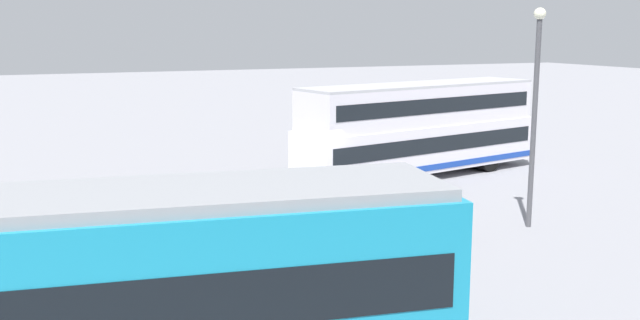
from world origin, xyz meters
TOP-DOWN VIEW (x-y plane):
  - ground_plane at (0.00, 0.00)m, footprint 160.00×160.00m
  - double_decker_bus at (-5.85, -1.93)m, footprint 11.59×4.81m
  - pedestrian_near_railing at (5.39, 3.52)m, footprint 0.37×0.37m
  - pedestrian_crossing at (-1.51, 6.54)m, footprint 0.45×0.45m
  - pedestrian_railing at (5.21, 6.34)m, footprint 9.19×0.14m
  - info_sign at (9.54, 7.33)m, footprint 1.22×0.12m
  - street_lamp at (-4.93, 6.20)m, footprint 0.36×0.36m

SIDE VIEW (x-z plane):
  - ground_plane at x=0.00m, z-range 0.00..0.00m
  - pedestrian_railing at x=5.21m, z-range 0.21..1.29m
  - pedestrian_near_railing at x=5.39m, z-range 0.12..1.72m
  - pedestrian_crossing at x=-1.51m, z-range 0.12..1.73m
  - info_sign at x=9.54m, z-range 0.44..2.67m
  - double_decker_bus at x=-5.85m, z-range 0.05..3.91m
  - street_lamp at x=-4.93m, z-range 0.58..7.26m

